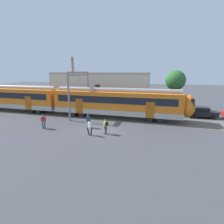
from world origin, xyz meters
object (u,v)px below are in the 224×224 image
commuter_train (14,97)px  pedestrian_navy (88,120)px  pedestrian_red (43,120)px  parked_car_black (202,112)px  pedestrian_white (90,126)px  pedestrian_yellow (106,125)px

commuter_train → pedestrian_navy: bearing=-18.4°
pedestrian_red → pedestrian_navy: bearing=19.3°
parked_car_black → pedestrian_white: bearing=-138.9°
commuter_train → pedestrian_red: (10.94, -6.99, -1.26)m
pedestrian_navy → pedestrian_white: 2.63m
commuter_train → pedestrian_white: (17.04, -7.61, -1.29)m
pedestrian_red → pedestrian_navy: same height
pedestrian_yellow → pedestrian_white: bearing=-150.5°
pedestrian_yellow → pedestrian_navy: bearing=150.7°
pedestrian_navy → pedestrian_yellow: 3.07m
pedestrian_white → parked_car_black: bearing=41.1°
pedestrian_red → parked_car_black: bearing=29.1°
pedestrian_red → pedestrian_white: bearing=-5.9°
pedestrian_navy → parked_car_black: 16.52m
pedestrian_white → parked_car_black: pedestrian_white is taller
pedestrian_red → pedestrian_yellow: same height
commuter_train → pedestrian_yellow: commuter_train is taller
parked_car_black → commuter_train: bearing=-173.2°
pedestrian_navy → parked_car_black: bearing=32.2°
pedestrian_navy → parked_car_black: size_ratio=0.41×
pedestrian_white → pedestrian_yellow: (1.48, 0.84, 0.03)m
pedestrian_white → parked_car_black: size_ratio=0.41×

